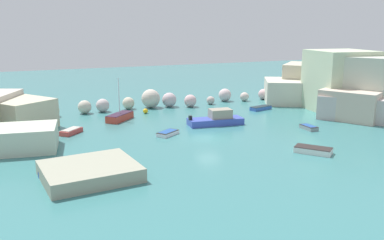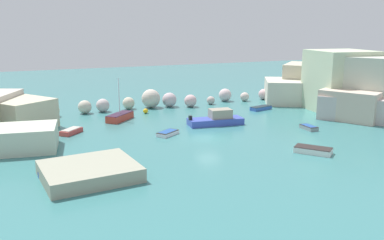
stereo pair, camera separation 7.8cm
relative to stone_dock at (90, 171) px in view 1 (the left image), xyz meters
name	(u,v)px [view 1 (the left image)]	position (x,y,z in m)	size (l,w,h in m)	color
cove_water	(209,137)	(13.94, 7.15, -0.56)	(160.00, 160.00, 0.00)	#387778
cliff_headland_right	(334,87)	(37.41, 14.15, 2.63)	(15.99, 24.51, 8.46)	beige
rock_breakwater	(163,100)	(15.13, 25.23, 0.48)	(34.58, 4.11, 2.72)	beige
stone_dock	(90,171)	(0.00, 0.00, 0.00)	(7.14, 6.33, 1.12)	#9A9A85
channel_buoy	(145,111)	(11.45, 21.92, -0.22)	(0.69, 0.69, 0.69)	gold
moored_boat_0	(120,117)	(7.19, 19.19, -0.09)	(4.19, 4.20, 5.43)	#C63E30
moored_boat_1	(261,108)	(27.38, 17.73, -0.30)	(3.53, 2.01, 0.52)	#345DB7
moored_boat_2	(168,133)	(10.24, 9.84, -0.31)	(2.92, 2.56, 0.46)	white
moored_boat_3	(71,131)	(0.55, 14.74, -0.28)	(2.79, 2.82, 0.58)	#BF3E3B
moored_boat_4	(217,119)	(17.46, 12.18, 0.11)	(6.90, 3.15, 1.89)	#3B4EB5
moored_boat_5	(309,127)	(26.17, 5.69, -0.30)	(1.15, 2.28, 0.48)	gray
moored_boat_6	(313,150)	(20.59, -1.84, -0.27)	(3.32, 3.64, 0.58)	white
moored_boat_7	(55,181)	(-2.69, -0.22, -0.29)	(2.18, 4.32, 0.53)	#2A52B6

